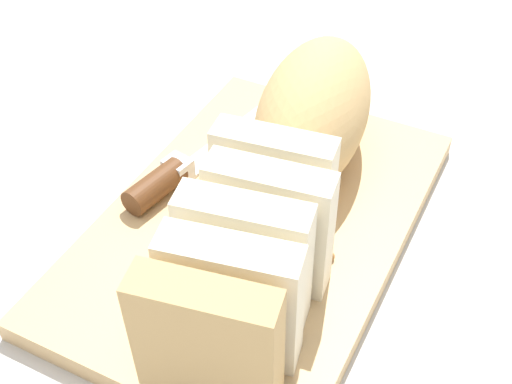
{
  "coord_description": "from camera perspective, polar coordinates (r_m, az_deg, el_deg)",
  "views": [
    {
      "loc": [
        0.39,
        0.18,
        0.44
      ],
      "look_at": [
        0.0,
        0.0,
        0.05
      ],
      "focal_mm": 48.85,
      "sensor_mm": 36.0,
      "label": 1
    }
  ],
  "objects": [
    {
      "name": "bread_loaf",
      "position": [
        0.57,
        2.81,
        2.26
      ],
      "size": [
        0.39,
        0.14,
        0.11
      ],
      "rotation": [
        0.0,
        0.0,
        0.13
      ],
      "color": "tan",
      "rests_on": "cutting_board"
    },
    {
      "name": "crumb_near_knife",
      "position": [
        0.57,
        6.11,
        -5.27
      ],
      "size": [
        0.01,
        0.01,
        0.01
      ],
      "primitive_type": "sphere",
      "color": "#996633",
      "rests_on": "cutting_board"
    },
    {
      "name": "cutting_board",
      "position": [
        0.61,
        0.0,
        -2.77
      ],
      "size": [
        0.38,
        0.26,
        0.02
      ],
      "primitive_type": "cube",
      "rotation": [
        0.0,
        0.0,
        -0.04
      ],
      "color": "tan",
      "rests_on": "ground_plane"
    },
    {
      "name": "ground_plane",
      "position": [
        0.61,
        0.0,
        -3.41
      ],
      "size": [
        3.0,
        3.0,
        0.0
      ],
      "primitive_type": "plane",
      "color": "beige"
    },
    {
      "name": "crumb_near_loaf",
      "position": [
        0.61,
        -5.68,
        -0.98
      ],
      "size": [
        0.01,
        0.01,
        0.01
      ],
      "primitive_type": "sphere",
      "color": "#996633",
      "rests_on": "cutting_board"
    },
    {
      "name": "crumb_stray_right",
      "position": [
        0.59,
        3.34,
        -2.42
      ],
      "size": [
        0.01,
        0.01,
        0.01
      ],
      "primitive_type": "sphere",
      "color": "#996633",
      "rests_on": "cutting_board"
    },
    {
      "name": "crumb_stray_left",
      "position": [
        0.59,
        -3.49,
        -2.74
      ],
      "size": [
        0.01,
        0.01,
        0.01
      ],
      "primitive_type": "sphere",
      "color": "#996633",
      "rests_on": "cutting_board"
    },
    {
      "name": "bread_knife",
      "position": [
        0.64,
        -6.15,
        1.89
      ],
      "size": [
        0.26,
        0.08,
        0.02
      ],
      "rotation": [
        0.0,
        0.0,
        2.92
      ],
      "color": "silver",
      "rests_on": "cutting_board"
    }
  ]
}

